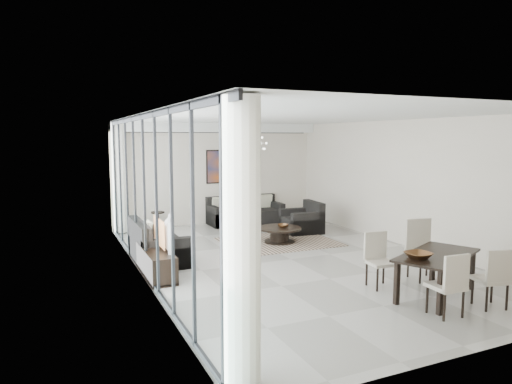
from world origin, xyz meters
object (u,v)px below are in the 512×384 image
television (164,233)px  dining_table (437,260)px  sofa_main (245,214)px  tv_console (156,262)px  coffee_table (280,234)px

television → dining_table: (3.62, -2.91, -0.17)m
television → dining_table: television is taller
sofa_main → television: 5.24m
sofa_main → dining_table: bearing=-87.3°
tv_console → dining_table: size_ratio=0.84×
coffee_table → television: size_ratio=1.07×
tv_console → television: television is taller
coffee_table → tv_console: (-3.25, -1.42, 0.04)m
sofa_main → dining_table: 6.97m
dining_table → tv_console: bearing=142.3°
coffee_table → dining_table: (0.53, -4.34, 0.39)m
sofa_main → tv_console: sofa_main is taller
sofa_main → dining_table: (0.33, -6.95, 0.33)m
coffee_table → television: (-3.09, -1.43, 0.56)m
tv_console → dining_table: bearing=-37.7°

